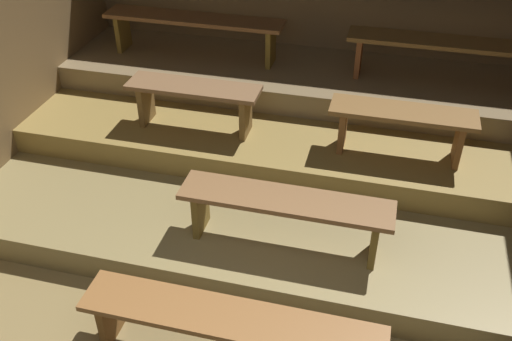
{
  "coord_description": "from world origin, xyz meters",
  "views": [
    {
      "loc": [
        0.75,
        -1.49,
        3.17
      ],
      "look_at": [
        -0.17,
        2.1,
        0.55
      ],
      "focal_mm": 39.83,
      "sensor_mm": 36.0,
      "label": 1
    }
  ],
  "objects_px": {
    "bench_upper_left": "(194,25)",
    "bench_upper_right": "(448,49)",
    "bench_middle_left": "(194,96)",
    "bench_floor_center": "(231,325)",
    "bench_lower_center": "(285,208)",
    "bench_middle_right": "(402,121)"
  },
  "relations": [
    {
      "from": "bench_upper_left",
      "to": "bench_upper_right",
      "type": "xyz_separation_m",
      "value": [
        2.5,
        0.0,
        0.0
      ]
    },
    {
      "from": "bench_middle_left",
      "to": "bench_upper_right",
      "type": "bearing_deg",
      "value": 25.01
    },
    {
      "from": "bench_floor_center",
      "to": "bench_upper_left",
      "type": "distance_m",
      "value": 3.36
    },
    {
      "from": "bench_upper_right",
      "to": "bench_upper_left",
      "type": "bearing_deg",
      "value": 180.0
    },
    {
      "from": "bench_lower_center",
      "to": "bench_upper_left",
      "type": "distance_m",
      "value": 2.57
    },
    {
      "from": "bench_floor_center",
      "to": "bench_upper_left",
      "type": "bearing_deg",
      "value": 112.67
    },
    {
      "from": "bench_lower_center",
      "to": "bench_upper_right",
      "type": "distance_m",
      "value": 2.41
    },
    {
      "from": "bench_upper_left",
      "to": "bench_upper_right",
      "type": "height_order",
      "value": "same"
    },
    {
      "from": "bench_floor_center",
      "to": "bench_lower_center",
      "type": "distance_m",
      "value": 0.98
    },
    {
      "from": "bench_lower_center",
      "to": "bench_middle_right",
      "type": "xyz_separation_m",
      "value": [
        0.75,
        1.08,
        0.22
      ]
    },
    {
      "from": "bench_floor_center",
      "to": "bench_upper_left",
      "type": "relative_size",
      "value": 1.04
    },
    {
      "from": "bench_middle_left",
      "to": "bench_floor_center",
      "type": "bearing_deg",
      "value": -65.42
    },
    {
      "from": "bench_upper_left",
      "to": "bench_middle_left",
      "type": "bearing_deg",
      "value": -71.33
    },
    {
      "from": "bench_floor_center",
      "to": "bench_lower_center",
      "type": "bearing_deg",
      "value": 81.46
    },
    {
      "from": "bench_middle_right",
      "to": "bench_lower_center",
      "type": "bearing_deg",
      "value": -124.72
    },
    {
      "from": "bench_middle_left",
      "to": "bench_upper_right",
      "type": "xyz_separation_m",
      "value": [
        2.16,
        1.01,
        0.26
      ]
    },
    {
      "from": "bench_floor_center",
      "to": "bench_middle_right",
      "type": "relative_size",
      "value": 1.61
    },
    {
      "from": "bench_floor_center",
      "to": "bench_middle_left",
      "type": "relative_size",
      "value": 1.61
    },
    {
      "from": "bench_floor_center",
      "to": "bench_lower_center",
      "type": "relative_size",
      "value": 1.24
    },
    {
      "from": "bench_lower_center",
      "to": "bench_upper_left",
      "type": "xyz_separation_m",
      "value": [
        -1.41,
        2.09,
        0.48
      ]
    },
    {
      "from": "bench_middle_left",
      "to": "bench_upper_left",
      "type": "height_order",
      "value": "bench_upper_left"
    },
    {
      "from": "bench_middle_right",
      "to": "bench_upper_left",
      "type": "height_order",
      "value": "bench_upper_left"
    }
  ]
}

